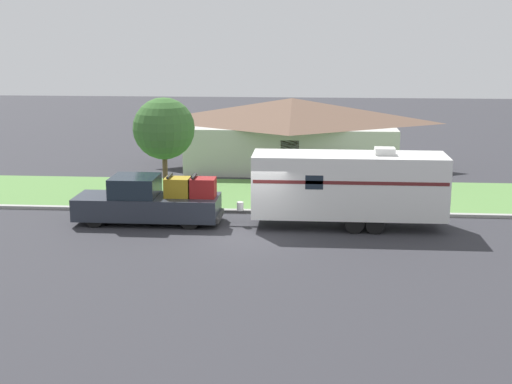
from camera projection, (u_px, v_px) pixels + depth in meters
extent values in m
plane|color=#2D2D33|center=(254.00, 237.00, 27.94)|extent=(120.00, 120.00, 0.00)
cube|color=#999993|center=(261.00, 211.00, 31.57)|extent=(80.00, 0.30, 0.14)
cube|color=#568442|center=(266.00, 194.00, 35.13)|extent=(80.00, 7.00, 0.03)
cube|color=#B2B2A8|center=(292.00, 144.00, 42.28)|extent=(11.80, 7.33, 2.62)
pyramid|color=brown|center=(292.00, 110.00, 41.83)|extent=(12.74, 7.92, 1.42)
cube|color=#4C3828|center=(290.00, 159.00, 38.80)|extent=(1.00, 0.06, 2.10)
cylinder|color=black|center=(94.00, 217.00, 29.26)|extent=(0.82, 0.28, 0.82)
cylinder|color=black|center=(106.00, 207.00, 30.92)|extent=(0.82, 0.28, 0.82)
cylinder|color=black|center=(190.00, 219.00, 28.96)|extent=(0.82, 0.28, 0.82)
cylinder|color=black|center=(196.00, 209.00, 30.63)|extent=(0.82, 0.28, 0.82)
cube|color=#282D38|center=(120.00, 206.00, 29.96)|extent=(3.66, 2.07, 0.92)
cube|color=#19232D|center=(135.00, 186.00, 29.72)|extent=(1.90, 1.91, 0.83)
cube|color=#282D38|center=(191.00, 208.00, 29.74)|extent=(2.34, 2.07, 0.92)
cube|color=#333333|center=(220.00, 216.00, 29.72)|extent=(0.12, 1.86, 0.20)
cube|color=olive|center=(178.00, 187.00, 29.59)|extent=(1.08, 0.87, 0.80)
cube|color=black|center=(170.00, 176.00, 29.51)|extent=(0.10, 0.96, 0.08)
cube|color=maroon|center=(203.00, 188.00, 29.51)|extent=(1.08, 0.87, 0.80)
cube|color=black|center=(194.00, 176.00, 29.43)|extent=(0.10, 0.96, 0.08)
cylinder|color=black|center=(354.00, 224.00, 28.34)|extent=(0.74, 0.22, 0.74)
cylinder|color=black|center=(352.00, 212.00, 30.27)|extent=(0.74, 0.22, 0.74)
cylinder|color=black|center=(375.00, 225.00, 28.28)|extent=(0.74, 0.22, 0.74)
cylinder|color=black|center=(371.00, 212.00, 30.21)|extent=(0.74, 0.22, 0.74)
cube|color=silver|center=(349.00, 185.00, 29.01)|extent=(7.81, 2.26, 2.53)
cube|color=#5B1E1E|center=(350.00, 183.00, 27.84)|extent=(7.66, 0.01, 0.14)
cube|color=#383838|center=(239.00, 212.00, 29.62)|extent=(1.20, 0.12, 0.10)
cylinder|color=silver|center=(240.00, 206.00, 29.56)|extent=(0.28, 0.28, 0.36)
cube|color=silver|center=(385.00, 151.00, 28.60)|extent=(0.80, 0.68, 0.28)
cube|color=#19232D|center=(314.00, 182.00, 27.94)|extent=(0.70, 0.01, 0.56)
cylinder|color=brown|center=(283.00, 198.00, 31.93)|extent=(0.09, 0.09, 1.14)
cube|color=#B2B2B2|center=(283.00, 183.00, 31.78)|extent=(0.48, 0.20, 0.22)
cylinder|color=brown|center=(165.00, 174.00, 34.37)|extent=(0.24, 0.24, 2.25)
sphere|color=#38662D|center=(164.00, 128.00, 33.88)|extent=(2.95, 2.95, 2.95)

